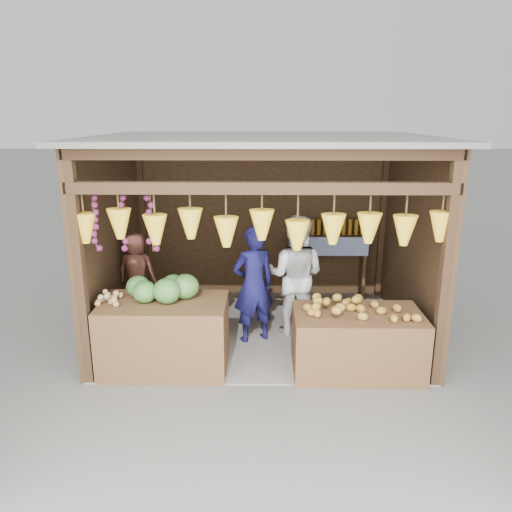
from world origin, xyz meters
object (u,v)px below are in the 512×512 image
at_px(counter_right, 357,342).
at_px(man_standing, 253,285).
at_px(counter_left, 165,335).
at_px(woman_standing, 296,275).
at_px(vendor_seated, 137,272).

relative_size(counter_right, man_standing, 0.94).
relative_size(counter_left, counter_right, 0.99).
height_order(counter_right, woman_standing, woman_standing).
relative_size(woman_standing, vendor_seated, 1.51).
distance_m(counter_left, man_standing, 1.32).
bearing_deg(vendor_seated, counter_left, 128.72).
bearing_deg(counter_right, man_standing, 146.84).
relative_size(counter_right, woman_standing, 0.89).
bearing_deg(woman_standing, vendor_seated, 14.95).
bearing_deg(vendor_seated, counter_right, 169.08).
xyz_separation_m(counter_right, woman_standing, (-0.66, 1.06, 0.47)).
relative_size(man_standing, vendor_seated, 1.43).
bearing_deg(counter_right, counter_left, 178.78).
bearing_deg(man_standing, woman_standing, -178.77).
distance_m(counter_right, vendor_seated, 3.07).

